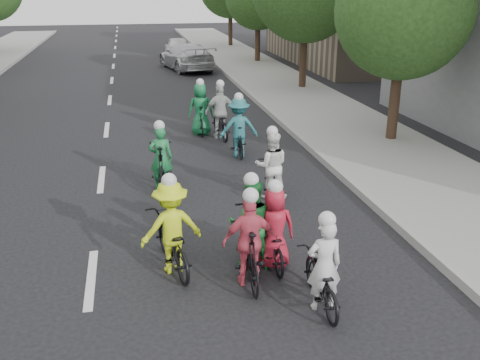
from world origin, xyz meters
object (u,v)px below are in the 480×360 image
object	(u,v)px
cyclist_0	(322,276)
cyclist_9	(201,114)
cyclist_2	(171,235)
cyclist_3	(249,248)
cyclist_1	(250,230)
cyclist_5	(161,163)
cyclist_4	(273,236)
cyclist_7	(239,131)
follow_car_trail	(177,47)
cyclist_8	(220,118)
cyclist_6	(271,172)
follow_car_lead	(186,56)

from	to	relation	value
cyclist_0	cyclist_9	size ratio (longest dim) A/B	0.88
cyclist_2	cyclist_3	world-z (taller)	cyclist_2
cyclist_1	cyclist_9	distance (m)	8.84
cyclist_1	cyclist_5	size ratio (longest dim) A/B	0.97
cyclist_2	cyclist_9	bearing A→B (deg)	-111.73
cyclist_1	cyclist_4	world-z (taller)	cyclist_1
cyclist_4	cyclist_7	size ratio (longest dim) A/B	0.88
cyclist_9	follow_car_trail	distance (m)	19.97
cyclist_8	cyclist_5	bearing A→B (deg)	58.99
cyclist_0	cyclist_8	bearing A→B (deg)	-88.01
cyclist_3	cyclist_8	xyz separation A→B (m)	(1.04, 8.90, 0.01)
cyclist_2	follow_car_trail	size ratio (longest dim) A/B	0.51
cyclist_6	cyclist_8	world-z (taller)	cyclist_8
cyclist_0	cyclist_7	distance (m)	7.76
cyclist_4	cyclist_5	world-z (taller)	cyclist_5
cyclist_9	follow_car_lead	distance (m)	14.04
follow_car_lead	follow_car_trail	world-z (taller)	follow_car_lead
cyclist_1	cyclist_9	xyz separation A→B (m)	(0.33, 8.83, 0.02)
cyclist_3	cyclist_8	world-z (taller)	cyclist_8
cyclist_1	cyclist_8	xyz separation A→B (m)	(0.89, 8.30, -0.02)
cyclist_5	cyclist_6	xyz separation A→B (m)	(2.45, -1.15, -0.00)
cyclist_4	cyclist_8	bearing A→B (deg)	-91.04
cyclist_5	cyclist_3	bearing A→B (deg)	107.25
cyclist_5	cyclist_8	world-z (taller)	cyclist_8
cyclist_8	cyclist_2	bearing A→B (deg)	71.20
cyclist_2	cyclist_9	world-z (taller)	cyclist_9
cyclist_9	follow_car_trail	bearing A→B (deg)	-89.92
cyclist_2	cyclist_8	xyz separation A→B (m)	(2.26, 8.20, -0.01)
follow_car_trail	cyclist_7	bearing A→B (deg)	89.71
cyclist_5	cyclist_9	size ratio (longest dim) A/B	1.02
cyclist_5	cyclist_7	distance (m)	3.15
cyclist_1	cyclist_4	distance (m)	0.42
cyclist_7	cyclist_8	world-z (taller)	cyclist_8
cyclist_1	cyclist_8	bearing A→B (deg)	-85.31
cyclist_5	follow_car_trail	bearing A→B (deg)	-92.47
cyclist_3	cyclist_6	distance (m)	3.83
cyclist_4	cyclist_5	bearing A→B (deg)	-66.20
cyclist_4	cyclist_9	distance (m)	8.93
cyclist_8	cyclist_3	bearing A→B (deg)	79.96
cyclist_1	follow_car_trail	size ratio (longest dim) A/B	0.47
cyclist_3	cyclist_1	bearing A→B (deg)	-100.88
cyclist_7	follow_car_trail	bearing A→B (deg)	-89.51
cyclist_5	cyclist_9	bearing A→B (deg)	-105.09
cyclist_4	cyclist_7	distance (m)	6.39
cyclist_0	cyclist_2	size ratio (longest dim) A/B	0.83
cyclist_5	follow_car_lead	xyz separation A→B (m)	(2.69, 18.67, 0.13)
cyclist_0	cyclist_9	distance (m)	10.35
cyclist_2	cyclist_7	world-z (taller)	cyclist_7
cyclist_4	follow_car_trail	xyz separation A→B (m)	(1.06, 28.86, 0.09)
cyclist_2	cyclist_5	size ratio (longest dim) A/B	1.04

